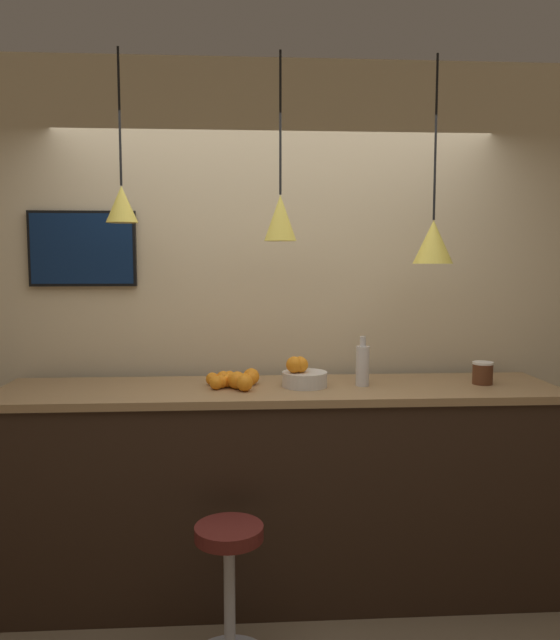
{
  "coord_description": "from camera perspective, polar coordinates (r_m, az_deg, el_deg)",
  "views": [
    {
      "loc": [
        -0.2,
        -2.59,
        1.78
      ],
      "look_at": [
        0.0,
        0.61,
        1.46
      ],
      "focal_mm": 35.0,
      "sensor_mm": 36.0,
      "label": 1
    }
  ],
  "objects": [
    {
      "name": "pendant_lamp_middle",
      "position": [
        3.18,
        0.03,
        9.43
      ],
      "size": [
        0.16,
        0.16,
        0.93
      ],
      "color": "black"
    },
    {
      "name": "fruit_bowl",
      "position": [
        3.26,
        2.04,
        -5.0
      ],
      "size": [
        0.24,
        0.24,
        0.16
      ],
      "color": "beige",
      "rests_on": "service_counter"
    },
    {
      "name": "pendant_lamp_left",
      "position": [
        3.23,
        -14.28,
        10.36
      ],
      "size": [
        0.16,
        0.16,
        0.85
      ],
      "color": "black"
    },
    {
      "name": "orange_pile",
      "position": [
        3.26,
        -4.1,
        -5.47
      ],
      "size": [
        0.28,
        0.28,
        0.09
      ],
      "color": "orange",
      "rests_on": "service_counter"
    },
    {
      "name": "back_wall",
      "position": [
        3.65,
        -0.44,
        0.47
      ],
      "size": [
        8.0,
        0.06,
        2.9
      ],
      "color": "beige",
      "rests_on": "ground_plane"
    },
    {
      "name": "pendant_lamp_right",
      "position": [
        3.32,
        13.83,
        7.05
      ],
      "size": [
        0.21,
        0.21,
        1.05
      ],
      "color": "black"
    },
    {
      "name": "mounted_tv",
      "position": [
        3.69,
        -17.61,
        6.23
      ],
      "size": [
        0.59,
        0.04,
        0.42
      ],
      "color": "black"
    },
    {
      "name": "bar_stool",
      "position": [
        2.94,
        -4.65,
        -22.32
      ],
      "size": [
        0.36,
        0.36,
        0.63
      ],
      "color": "#B7B7BC",
      "rests_on": "ground_plane"
    },
    {
      "name": "juice_bottle",
      "position": [
        3.3,
        7.56,
        -4.09
      ],
      "size": [
        0.07,
        0.07,
        0.26
      ],
      "color": "silver",
      "rests_on": "service_counter"
    },
    {
      "name": "service_counter",
      "position": [
        3.43,
        0.0,
        -15.23
      ],
      "size": [
        2.9,
        0.65,
        1.11
      ],
      "color": "black",
      "rests_on": "ground_plane"
    },
    {
      "name": "spread_jar",
      "position": [
        3.5,
        18.04,
        -4.63
      ],
      "size": [
        0.11,
        0.11,
        0.12
      ],
      "color": "#562D19",
      "rests_on": "service_counter"
    }
  ]
}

